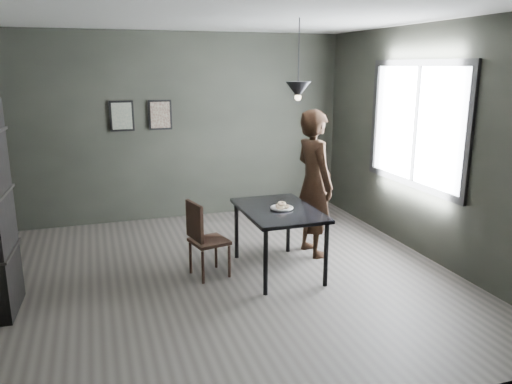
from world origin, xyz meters
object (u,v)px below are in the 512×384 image
object	(u,v)px
white_plate	(282,209)
woman	(314,183)
wood_chair	(203,235)
pendant_lamp	(298,90)
cafe_table	(278,215)

from	to	relation	value
white_plate	woman	xyz separation A→B (m)	(0.59, 0.43, 0.15)
wood_chair	white_plate	bearing A→B (deg)	-22.17
pendant_lamp	cafe_table	bearing A→B (deg)	-158.20
woman	white_plate	bearing A→B (deg)	120.29
woman	pendant_lamp	bearing A→B (deg)	123.72
woman	wood_chair	bearing A→B (deg)	95.39
cafe_table	wood_chair	size ratio (longest dim) A/B	1.37
cafe_table	wood_chair	bearing A→B (deg)	172.79
wood_chair	cafe_table	bearing A→B (deg)	-20.59
cafe_table	white_plate	bearing A→B (deg)	-45.24
white_plate	woman	size ratio (longest dim) A/B	0.13
cafe_table	pendant_lamp	bearing A→B (deg)	21.80
cafe_table	woman	xyz separation A→B (m)	(0.62, 0.41, 0.23)
woman	pendant_lamp	size ratio (longest dim) A/B	2.09
wood_chair	pendant_lamp	xyz separation A→B (m)	(1.10, -0.01, 1.55)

